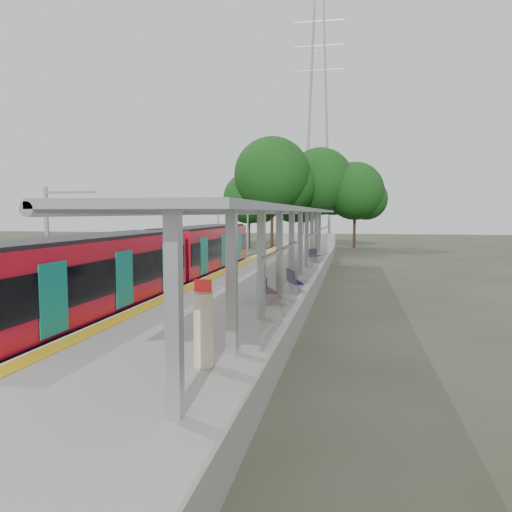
# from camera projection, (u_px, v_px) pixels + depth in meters

# --- Properties ---
(ground) EXTENTS (200.00, 200.00, 0.00)m
(ground) POSITION_uv_depth(u_px,v_px,m) (121.00, 418.00, 10.82)
(ground) COLOR #474438
(ground) RESTS_ON ground
(trackbed) EXTENTS (3.00, 70.00, 0.24)m
(trackbed) POSITION_uv_depth(u_px,v_px,m) (200.00, 282.00, 31.22)
(trackbed) COLOR #59544C
(trackbed) RESTS_ON ground
(platform) EXTENTS (6.00, 50.00, 1.00)m
(platform) POSITION_uv_depth(u_px,v_px,m) (271.00, 278.00, 30.33)
(platform) COLOR gray
(platform) RESTS_ON ground
(tactile_strip) EXTENTS (0.60, 50.00, 0.02)m
(tactile_strip) POSITION_uv_depth(u_px,v_px,m) (230.00, 269.00, 30.77)
(tactile_strip) COLOR gold
(tactile_strip) RESTS_ON platform
(end_fence) EXTENTS (6.00, 0.10, 1.20)m
(end_fence) POSITION_uv_depth(u_px,v_px,m) (308.00, 239.00, 54.64)
(end_fence) COLOR #9EA0A5
(end_fence) RESTS_ON platform
(train) EXTENTS (2.74, 27.60, 3.62)m
(train) POSITION_uv_depth(u_px,v_px,m) (162.00, 261.00, 25.01)
(train) COLOR black
(train) RESTS_ON ground
(canopy) EXTENTS (3.27, 38.00, 3.66)m
(canopy) POSITION_uv_depth(u_px,v_px,m) (289.00, 218.00, 25.98)
(canopy) COLOR #9EA0A5
(canopy) RESTS_ON platform
(pylon) EXTENTS (8.00, 4.00, 38.00)m
(pylon) POSITION_uv_depth(u_px,v_px,m) (318.00, 123.00, 80.77)
(pylon) COLOR #9EA0A5
(pylon) RESTS_ON ground
(tree_cluster) EXTENTS (19.92, 13.71, 13.62)m
(tree_cluster) POSITION_uv_depth(u_px,v_px,m) (300.00, 185.00, 62.31)
(tree_cluster) COLOR #382316
(tree_cluster) RESTS_ON ground
(catenary_masts) EXTENTS (2.08, 48.16, 5.40)m
(catenary_masts) POSITION_uv_depth(u_px,v_px,m) (167.00, 238.00, 30.33)
(catenary_masts) COLOR #9EA0A5
(catenary_masts) RESTS_ON ground
(bench_near) EXTENTS (1.03, 1.55, 1.02)m
(bench_near) POSITION_uv_depth(u_px,v_px,m) (265.00, 288.00, 19.39)
(bench_near) COLOR #100D45
(bench_near) RESTS_ON platform
(bench_mid) EXTENTS (0.92, 1.49, 0.97)m
(bench_mid) POSITION_uv_depth(u_px,v_px,m) (293.00, 280.00, 21.86)
(bench_mid) COLOR #100D45
(bench_mid) RESTS_ON platform
(bench_far) EXTENTS (0.92, 1.38, 0.91)m
(bench_far) POSITION_uv_depth(u_px,v_px,m) (313.00, 255.00, 35.36)
(bench_far) COLOR #100D45
(bench_far) RESTS_ON platform
(info_pillar_near) EXTENTS (0.44, 0.44, 1.97)m
(info_pillar_near) POSITION_uv_depth(u_px,v_px,m) (203.00, 329.00, 11.16)
(info_pillar_near) COLOR beige
(info_pillar_near) RESTS_ON platform
(info_pillar_far) EXTENTS (0.36, 0.36, 1.58)m
(info_pillar_far) POSITION_uv_depth(u_px,v_px,m) (280.00, 260.00, 29.62)
(info_pillar_far) COLOR beige
(info_pillar_far) RESTS_ON platform
(litter_bin) EXTENTS (0.48, 0.48, 0.96)m
(litter_bin) POSITION_uv_depth(u_px,v_px,m) (294.00, 270.00, 25.83)
(litter_bin) COLOR #9EA0A5
(litter_bin) RESTS_ON platform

